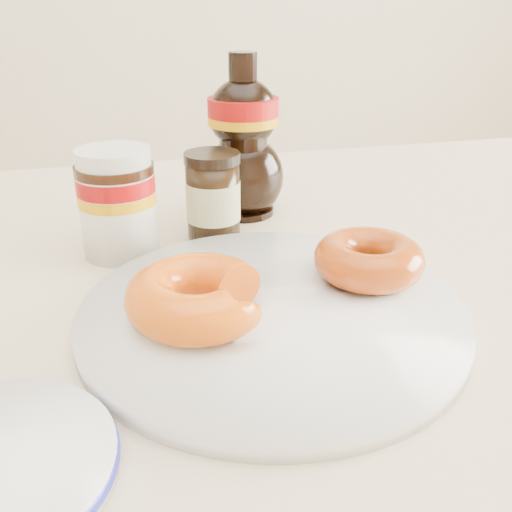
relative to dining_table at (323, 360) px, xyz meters
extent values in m
cube|color=beige|center=(0.00, 0.00, 0.06)|extent=(1.40, 0.90, 0.04)
cylinder|color=white|center=(-0.07, -0.05, 0.09)|extent=(0.30, 0.30, 0.01)
torus|color=white|center=(-0.07, -0.05, 0.09)|extent=(0.30, 0.30, 0.01)
torus|color=#DD440C|center=(-0.12, -0.06, 0.12)|extent=(0.13, 0.13, 0.04)
torus|color=#A23D0A|center=(0.03, -0.02, 0.11)|extent=(0.10, 0.10, 0.03)
cylinder|color=white|center=(-0.17, 0.11, 0.13)|extent=(0.07, 0.07, 0.09)
cylinder|color=#7F0405|center=(-0.17, 0.11, 0.15)|extent=(0.07, 0.07, 0.02)
cylinder|color=#D89905|center=(-0.17, 0.11, 0.14)|extent=(0.07, 0.07, 0.01)
cylinder|color=black|center=(-0.17, 0.11, 0.17)|extent=(0.07, 0.07, 0.01)
cylinder|color=white|center=(-0.17, 0.11, 0.18)|extent=(0.07, 0.07, 0.02)
cylinder|color=black|center=(-0.08, 0.13, 0.12)|extent=(0.06, 0.06, 0.08)
cylinder|color=beige|center=(-0.08, 0.13, 0.12)|extent=(0.06, 0.06, 0.04)
cylinder|color=black|center=(-0.08, 0.13, 0.17)|extent=(0.06, 0.06, 0.01)
camera|label=1|loc=(-0.17, -0.42, 0.32)|focal=40.00mm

